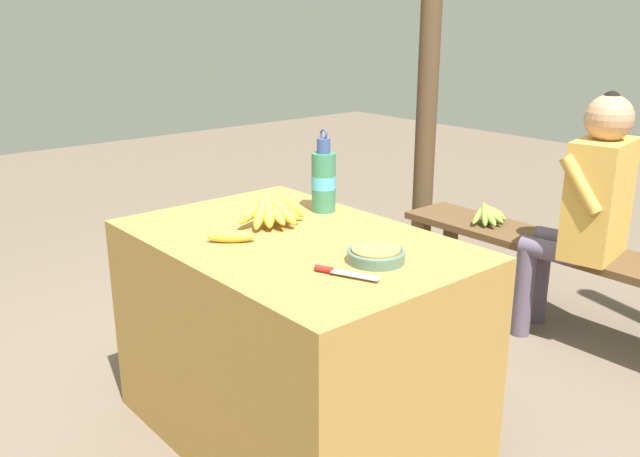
{
  "coord_description": "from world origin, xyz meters",
  "views": [
    {
      "loc": [
        1.67,
        -1.31,
        1.45
      ],
      "look_at": [
        0.07,
        0.05,
        0.78
      ],
      "focal_mm": 38.0,
      "sensor_mm": 36.0,
      "label": 1
    }
  ],
  "objects_px": {
    "water_bottle": "(324,180)",
    "loose_banana_front": "(231,236)",
    "support_post_near": "(428,75)",
    "wooden_bench": "(567,259)",
    "seated_vendor": "(588,202)",
    "knife": "(337,272)",
    "banana_bunch_ripe": "(273,208)",
    "serving_bowl": "(376,255)",
    "banana_bunch_green": "(489,213)"
  },
  "relations": [
    {
      "from": "water_bottle",
      "to": "support_post_near",
      "type": "bearing_deg",
      "value": 116.98
    },
    {
      "from": "water_bottle",
      "to": "seated_vendor",
      "type": "xyz_separation_m",
      "value": [
        0.44,
        1.14,
        -0.2
      ]
    },
    {
      "from": "knife",
      "to": "seated_vendor",
      "type": "height_order",
      "value": "seated_vendor"
    },
    {
      "from": "water_bottle",
      "to": "knife",
      "type": "relative_size",
      "value": 1.62
    },
    {
      "from": "serving_bowl",
      "to": "banana_bunch_green",
      "type": "bearing_deg",
      "value": 113.0
    },
    {
      "from": "wooden_bench",
      "to": "seated_vendor",
      "type": "height_order",
      "value": "seated_vendor"
    },
    {
      "from": "banana_bunch_ripe",
      "to": "serving_bowl",
      "type": "distance_m",
      "value": 0.49
    },
    {
      "from": "water_bottle",
      "to": "knife",
      "type": "distance_m",
      "value": 0.66
    },
    {
      "from": "seated_vendor",
      "to": "wooden_bench",
      "type": "bearing_deg",
      "value": -34.91
    },
    {
      "from": "loose_banana_front",
      "to": "seated_vendor",
      "type": "xyz_separation_m",
      "value": [
        0.36,
        1.61,
        -0.1
      ]
    },
    {
      "from": "serving_bowl",
      "to": "support_post_near",
      "type": "distance_m",
      "value": 2.06
    },
    {
      "from": "wooden_bench",
      "to": "seated_vendor",
      "type": "bearing_deg",
      "value": -24.65
    },
    {
      "from": "serving_bowl",
      "to": "seated_vendor",
      "type": "xyz_separation_m",
      "value": [
        -0.07,
        1.38,
        -0.1
      ]
    },
    {
      "from": "knife",
      "to": "support_post_near",
      "type": "xyz_separation_m",
      "value": [
        -1.23,
        1.78,
        0.37
      ]
    },
    {
      "from": "banana_bunch_ripe",
      "to": "knife",
      "type": "bearing_deg",
      "value": -16.17
    },
    {
      "from": "banana_bunch_green",
      "to": "support_post_near",
      "type": "xyz_separation_m",
      "value": [
        -0.62,
        0.2,
        0.63
      ]
    },
    {
      "from": "banana_bunch_green",
      "to": "loose_banana_front",
      "type": "bearing_deg",
      "value": -84.02
    },
    {
      "from": "serving_bowl",
      "to": "wooden_bench",
      "type": "distance_m",
      "value": 1.48
    },
    {
      "from": "serving_bowl",
      "to": "banana_bunch_ripe",
      "type": "bearing_deg",
      "value": -177.94
    },
    {
      "from": "wooden_bench",
      "to": "loose_banana_front",
      "type": "bearing_deg",
      "value": -99.37
    },
    {
      "from": "serving_bowl",
      "to": "knife",
      "type": "bearing_deg",
      "value": -87.87
    },
    {
      "from": "seated_vendor",
      "to": "banana_bunch_ripe",
      "type": "bearing_deg",
      "value": 63.16
    },
    {
      "from": "knife",
      "to": "wooden_bench",
      "type": "distance_m",
      "value": 1.64
    },
    {
      "from": "banana_bunch_green",
      "to": "banana_bunch_ripe",
      "type": "bearing_deg",
      "value": -85.43
    },
    {
      "from": "banana_bunch_ripe",
      "to": "support_post_near",
      "type": "distance_m",
      "value": 1.82
    },
    {
      "from": "serving_bowl",
      "to": "wooden_bench",
      "type": "height_order",
      "value": "serving_bowl"
    },
    {
      "from": "wooden_bench",
      "to": "banana_bunch_ripe",
      "type": "bearing_deg",
      "value": -102.92
    },
    {
      "from": "seated_vendor",
      "to": "support_post_near",
      "type": "bearing_deg",
      "value": -22.17
    },
    {
      "from": "water_bottle",
      "to": "banana_bunch_green",
      "type": "height_order",
      "value": "water_bottle"
    },
    {
      "from": "seated_vendor",
      "to": "knife",
      "type": "bearing_deg",
      "value": 82.61
    },
    {
      "from": "support_post_near",
      "to": "serving_bowl",
      "type": "bearing_deg",
      "value": -53.09
    },
    {
      "from": "banana_bunch_ripe",
      "to": "serving_bowl",
      "type": "bearing_deg",
      "value": 2.06
    },
    {
      "from": "support_post_near",
      "to": "knife",
      "type": "bearing_deg",
      "value": -55.52
    },
    {
      "from": "loose_banana_front",
      "to": "support_post_near",
      "type": "height_order",
      "value": "support_post_near"
    },
    {
      "from": "support_post_near",
      "to": "loose_banana_front",
      "type": "bearing_deg",
      "value": -66.93
    },
    {
      "from": "knife",
      "to": "support_post_near",
      "type": "height_order",
      "value": "support_post_near"
    },
    {
      "from": "wooden_bench",
      "to": "banana_bunch_green",
      "type": "relative_size",
      "value": 7.43
    },
    {
      "from": "loose_banana_front",
      "to": "support_post_near",
      "type": "bearing_deg",
      "value": 113.07
    },
    {
      "from": "water_bottle",
      "to": "support_post_near",
      "type": "xyz_separation_m",
      "value": [
        -0.71,
        1.39,
        0.26
      ]
    },
    {
      "from": "water_bottle",
      "to": "loose_banana_front",
      "type": "height_order",
      "value": "water_bottle"
    },
    {
      "from": "wooden_bench",
      "to": "support_post_near",
      "type": "distance_m",
      "value": 1.32
    },
    {
      "from": "banana_bunch_ripe",
      "to": "wooden_bench",
      "type": "height_order",
      "value": "banana_bunch_ripe"
    },
    {
      "from": "knife",
      "to": "wooden_bench",
      "type": "xyz_separation_m",
      "value": [
        -0.16,
        1.58,
        -0.39
      ]
    },
    {
      "from": "support_post_near",
      "to": "wooden_bench",
      "type": "bearing_deg",
      "value": -10.8
    },
    {
      "from": "knife",
      "to": "loose_banana_front",
      "type": "bearing_deg",
      "value": 166.45
    },
    {
      "from": "banana_bunch_green",
      "to": "wooden_bench",
      "type": "bearing_deg",
      "value": 0.13
    },
    {
      "from": "loose_banana_front",
      "to": "seated_vendor",
      "type": "relative_size",
      "value": 0.13
    },
    {
      "from": "water_bottle",
      "to": "wooden_bench",
      "type": "bearing_deg",
      "value": 73.29
    },
    {
      "from": "banana_bunch_ripe",
      "to": "seated_vendor",
      "type": "height_order",
      "value": "seated_vendor"
    },
    {
      "from": "banana_bunch_ripe",
      "to": "serving_bowl",
      "type": "xyz_separation_m",
      "value": [
        0.49,
        0.02,
        -0.04
      ]
    }
  ]
}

